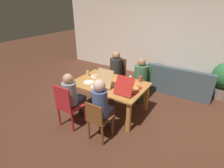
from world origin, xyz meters
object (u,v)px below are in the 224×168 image
object	(u,v)px
drinking_glass_2	(88,73)
drinking_glass_0	(130,79)
drinking_glass_1	(140,79)
plate_0	(96,76)
chair_2	(141,81)
person_0	(115,69)
plate_1	(89,82)
potted_plant	(224,78)
plate_2	(96,86)
person_3	(102,104)
dining_table	(110,87)
chair_0	(118,73)
couch	(180,82)
chair_1	(67,105)
person_1	(72,95)
pizza_box_0	(110,81)
pizza_box_1	(129,88)
person_2	(140,76)
chair_3	(98,120)

from	to	relation	value
drinking_glass_2	drinking_glass_0	bearing A→B (deg)	15.44
drinking_glass_1	plate_0	bearing A→B (deg)	-163.34
chair_2	person_0	bearing A→B (deg)	-170.28
plate_1	potted_plant	bearing A→B (deg)	41.62
plate_0	plate_2	world-z (taller)	same
person_3	dining_table	bearing A→B (deg)	113.95
chair_2	person_3	size ratio (longest dim) A/B	0.72
chair_0	plate_1	size ratio (longest dim) A/B	3.77
person_0	potted_plant	bearing A→B (deg)	25.76
person_0	couch	world-z (taller)	person_0
plate_1	drinking_glass_1	bearing A→B (deg)	34.23
plate_1	plate_2	size ratio (longest dim) A/B	1.19
drinking_glass_1	person_0	bearing A→B (deg)	155.76
drinking_glass_2	couch	bearing A→B (deg)	44.32
person_3	chair_1	bearing A→B (deg)	-168.61
plate_0	drinking_glass_2	distance (m)	0.22
person_1	chair_2	world-z (taller)	person_1
couch	potted_plant	xyz separation A→B (m)	(1.06, 0.22, 0.31)
plate_0	pizza_box_0	bearing A→B (deg)	-13.07
couch	potted_plant	bearing A→B (deg)	11.62
person_3	pizza_box_1	size ratio (longest dim) A/B	2.13
pizza_box_0	plate_1	size ratio (longest dim) A/B	2.22
drinking_glass_0	person_2	bearing A→B (deg)	86.76
chair_2	pizza_box_0	size ratio (longest dim) A/B	1.57
person_2	plate_2	bearing A→B (deg)	-113.76
chair_2	plate_2	distance (m)	1.46
pizza_box_1	potted_plant	world-z (taller)	pizza_box_1
chair_0	chair_3	xyz separation A→B (m)	(0.76, -2.00, -0.09)
drinking_glass_0	drinking_glass_2	xyz separation A→B (m)	(-1.06, -0.29, 0.00)
drinking_glass_2	chair_0	bearing A→B (deg)	71.51
person_2	drinking_glass_1	xyz separation A→B (m)	(0.19, -0.43, 0.11)
plate_2	drinking_glass_1	world-z (taller)	drinking_glass_1
dining_table	person_1	size ratio (longest dim) A/B	1.42
dining_table	person_2	bearing A→B (deg)	67.34
person_2	person_1	bearing A→B (deg)	-114.38
plate_0	potted_plant	size ratio (longest dim) A/B	0.24
chair_2	potted_plant	xyz separation A→B (m)	(1.87, 1.14, 0.11)
drinking_glass_1	couch	distance (m)	1.69
plate_2	potted_plant	size ratio (longest dim) A/B	0.21
chair_2	chair_3	world-z (taller)	chair_2
person_1	person_2	bearing A→B (deg)	65.62
chair_0	drinking_glass_0	world-z (taller)	chair_0
plate_1	drinking_glass_2	bearing A→B (deg)	132.70
person_0	pizza_box_0	size ratio (longest dim) A/B	2.14
chair_0	chair_3	world-z (taller)	chair_0
person_1	drinking_glass_1	world-z (taller)	person_1
couch	pizza_box_1	bearing A→B (deg)	-107.85
chair_3	drinking_glass_1	xyz separation A→B (m)	(0.19, 1.41, 0.35)
dining_table	person_0	bearing A→B (deg)	114.30
pizza_box_0	drinking_glass_2	size ratio (longest dim) A/B	4.44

